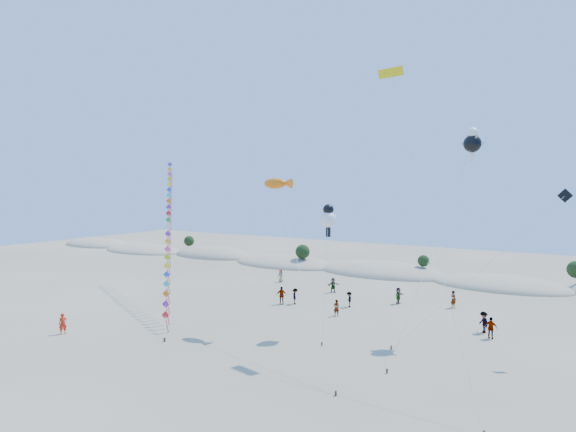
{
  "coord_description": "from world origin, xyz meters",
  "views": [
    {
      "loc": [
        24.33,
        -20.23,
        12.27
      ],
      "look_at": [
        3.38,
        14.0,
        9.92
      ],
      "focal_mm": 30.0,
      "sensor_mm": 36.0,
      "label": 1
    }
  ],
  "objects_px": {
    "flyer_foreground": "(63,324)",
    "parafoil_kite": "(392,79)",
    "fish_kite": "(278,184)",
    "kite_train": "(168,225)"
  },
  "relations": [
    {
      "from": "flyer_foreground",
      "to": "parafoil_kite",
      "type": "bearing_deg",
      "value": -37.8
    },
    {
      "from": "parafoil_kite",
      "to": "flyer_foreground",
      "type": "height_order",
      "value": "parafoil_kite"
    },
    {
      "from": "flyer_foreground",
      "to": "fish_kite",
      "type": "bearing_deg",
      "value": -27.48
    },
    {
      "from": "parafoil_kite",
      "to": "flyer_foreground",
      "type": "distance_m",
      "value": 33.55
    },
    {
      "from": "fish_kite",
      "to": "flyer_foreground",
      "type": "height_order",
      "value": "fish_kite"
    },
    {
      "from": "kite_train",
      "to": "parafoil_kite",
      "type": "bearing_deg",
      "value": -2.4
    },
    {
      "from": "parafoil_kite",
      "to": "flyer_foreground",
      "type": "bearing_deg",
      "value": -152.6
    },
    {
      "from": "kite_train",
      "to": "fish_kite",
      "type": "relative_size",
      "value": 1.5
    },
    {
      "from": "kite_train",
      "to": "flyer_foreground",
      "type": "height_order",
      "value": "kite_train"
    },
    {
      "from": "kite_train",
      "to": "parafoil_kite",
      "type": "height_order",
      "value": "parafoil_kite"
    }
  ]
}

